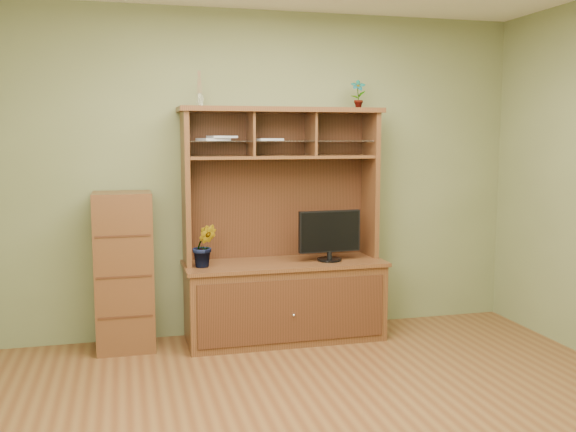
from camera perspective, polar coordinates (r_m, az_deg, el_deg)
name	(u,v)px	position (r m, az deg, el deg)	size (l,w,h in m)	color
room	(340,195)	(3.51, 4.68, 1.88)	(4.54, 4.04, 2.74)	#5B331A
media_hutch	(284,276)	(5.31, -0.39, -5.38)	(1.66, 0.61, 1.90)	#452813
monitor	(330,234)	(5.27, 3.73, -1.65)	(0.52, 0.20, 0.41)	black
orchid_plant	(204,246)	(5.05, -7.44, -2.63)	(0.19, 0.15, 0.34)	#31591E
top_plant	(358,94)	(5.47, 6.25, 10.73)	(0.13, 0.09, 0.24)	#306322
reed_diffuser	(199,92)	(5.15, -7.88, 10.82)	(0.06, 0.06, 0.28)	silver
magazines	(234,139)	(5.18, -4.86, 6.86)	(0.70, 0.24, 0.04)	#AAA9AE
side_cabinet	(124,271)	(5.18, -14.36, -4.79)	(0.44, 0.40, 1.24)	#452813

